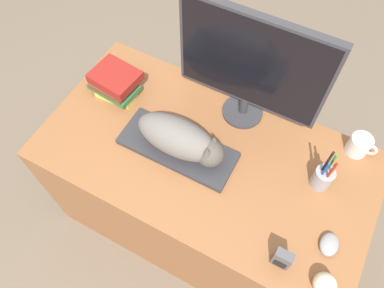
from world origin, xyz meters
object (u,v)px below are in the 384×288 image
at_px(pen_cup, 323,177).
at_px(monitor, 251,66).
at_px(phone, 282,259).
at_px(keyboard, 178,148).
at_px(cat, 182,139).
at_px(coffee_mug, 360,145).
at_px(computer_mouse, 329,244).
at_px(baseball, 325,284).
at_px(book_stack, 115,83).

bearing_deg(pen_cup, monitor, 157.52).
bearing_deg(monitor, phone, -54.26).
relative_size(keyboard, pen_cup, 2.15).
bearing_deg(cat, coffee_mug, 28.57).
relative_size(cat, pen_cup, 1.65).
relative_size(pen_cup, phone, 2.15).
xyz_separation_m(computer_mouse, coffee_mug, (-0.02, 0.42, 0.03)).
xyz_separation_m(coffee_mug, pen_cup, (-0.09, -0.21, 0.01)).
xyz_separation_m(pen_cup, baseball, (0.13, -0.35, -0.02)).
bearing_deg(monitor, pen_cup, -22.48).
bearing_deg(phone, pen_cup, 85.95).
bearing_deg(phone, keyboard, 156.70).
xyz_separation_m(keyboard, cat, (0.02, 0.00, 0.09)).
bearing_deg(baseball, coffee_mug, 94.16).
relative_size(monitor, computer_mouse, 6.54).
bearing_deg(keyboard, computer_mouse, -7.96).
distance_m(pen_cup, book_stack, 0.92).
xyz_separation_m(pen_cup, book_stack, (-0.92, 0.01, 0.01)).
bearing_deg(book_stack, baseball, -19.06).
height_order(monitor, pen_cup, monitor).
bearing_deg(coffee_mug, computer_mouse, -87.44).
bearing_deg(book_stack, cat, -18.16).
height_order(coffee_mug, phone, phone).
height_order(coffee_mug, book_stack, book_stack).
height_order(monitor, book_stack, monitor).
height_order(cat, book_stack, cat).
distance_m(monitor, pen_cup, 0.49).
bearing_deg(computer_mouse, monitor, 142.79).
relative_size(baseball, book_stack, 0.35).
distance_m(keyboard, coffee_mug, 0.71).
bearing_deg(baseball, monitor, 135.05).
relative_size(computer_mouse, coffee_mug, 0.76).
relative_size(keyboard, cat, 1.30).
distance_m(cat, coffee_mug, 0.70).
bearing_deg(coffee_mug, monitor, -174.51).
distance_m(keyboard, phone, 0.57).
xyz_separation_m(keyboard, pen_cup, (0.55, 0.12, 0.04)).
bearing_deg(computer_mouse, cat, 171.76).
height_order(keyboard, book_stack, book_stack).
relative_size(pen_cup, book_stack, 1.00).
distance_m(cat, baseball, 0.69).
height_order(computer_mouse, pen_cup, pen_cup).
height_order(pen_cup, phone, pen_cup).
relative_size(computer_mouse, book_stack, 0.40).
height_order(computer_mouse, baseball, baseball).
height_order(cat, phone, cat).
distance_m(keyboard, monitor, 0.43).
bearing_deg(keyboard, pen_cup, 12.75).
bearing_deg(coffee_mug, cat, -151.43).
bearing_deg(book_stack, keyboard, -19.17).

